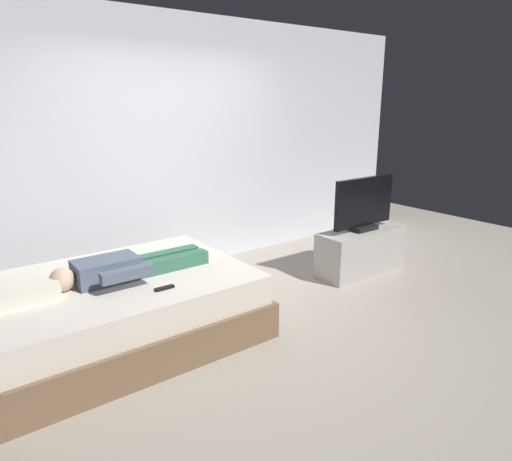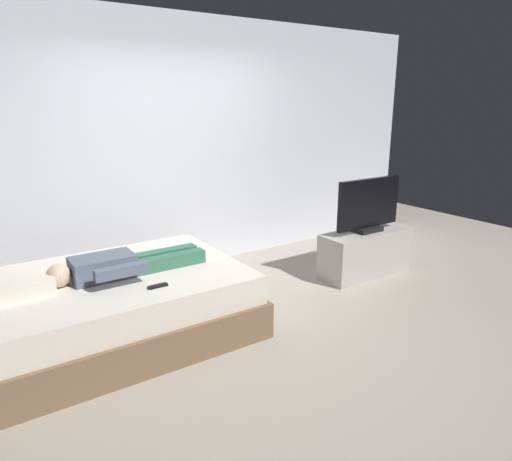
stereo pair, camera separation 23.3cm
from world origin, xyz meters
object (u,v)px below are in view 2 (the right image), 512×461
bed (118,305)px  remote (158,286)px  person (120,265)px  tv_stand (365,253)px  pillow (16,286)px  tv (369,206)px

bed → remote: bearing=-68.0°
bed → person: bearing=-55.1°
person → tv_stand: (2.72, -0.12, -0.37)m
pillow → tv_stand: 3.49m
bed → tv_stand: 2.75m
pillow → remote: 1.00m
bed → tv: (2.75, -0.16, 0.52)m
bed → tv: 2.80m
tv_stand → tv: tv is taller
pillow → tv: bearing=-2.6°
tv_stand → remote: bearing=-173.6°
person → tv: 2.73m
pillow → tv: size_ratio=0.55×
remote → tv: 2.60m
bed → tv: bearing=-3.3°
pillow → tv: 3.47m
tv_stand → pillow: bearing=177.4°
pillow → remote: pillow is taller
tv_stand → tv: 0.53m
person → tv_stand: size_ratio=1.15×
person → remote: size_ratio=8.40×
remote → tv: tv is taller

